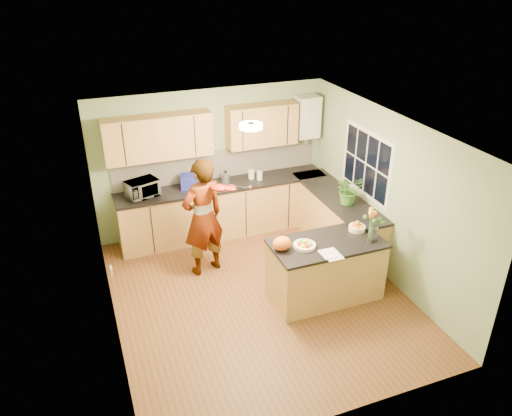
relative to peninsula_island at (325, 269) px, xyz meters
name	(u,v)px	position (x,y,z in m)	size (l,w,h in m)	color
floor	(259,296)	(-0.88, 0.32, -0.45)	(4.50, 4.50, 0.00)	#573918
ceiling	(259,130)	(-0.88, 0.32, 2.05)	(4.00, 4.50, 0.02)	white
wall_back	(212,161)	(-0.88, 2.57, 0.80)	(4.00, 0.02, 2.50)	gray
wall_front	(344,324)	(-0.88, -1.93, 0.80)	(4.00, 0.02, 2.50)	gray
wall_left	(105,248)	(-2.88, 0.32, 0.80)	(0.02, 4.50, 2.50)	gray
wall_right	(387,197)	(1.12, 0.32, 0.80)	(0.02, 4.50, 2.50)	gray
back_counter	(224,208)	(-0.78, 2.27, 0.02)	(3.64, 0.62, 0.94)	tan
right_counter	(336,221)	(0.82, 1.17, 0.02)	(0.62, 2.24, 0.94)	tan
splashback	(218,164)	(-0.78, 2.56, 0.75)	(3.60, 0.02, 0.52)	beige
upper_cabinets	(203,132)	(-1.06, 2.40, 1.40)	(3.20, 0.34, 0.70)	tan
boiler	(307,117)	(0.82, 2.41, 1.45)	(0.40, 0.30, 0.86)	silver
window_right	(366,163)	(1.11, 0.92, 1.10)	(0.01, 1.30, 1.05)	silver
light_switch	(111,271)	(-2.87, -0.28, 0.85)	(0.02, 0.09, 0.09)	silver
ceiling_lamp	(251,126)	(-0.88, 0.62, 2.01)	(0.30, 0.30, 0.07)	#FFEABF
peninsula_island	(325,269)	(0.00, 0.00, 0.00)	(1.56, 0.80, 0.90)	tan
fruit_dish	(305,244)	(-0.35, 0.00, 0.49)	(0.30, 0.30, 0.11)	#F2E8C2
orange_bowl	(357,227)	(0.55, 0.15, 0.51)	(0.24, 0.24, 0.14)	#F2E8C2
flower_vase	(375,218)	(0.60, -0.18, 0.80)	(0.29, 0.29, 0.54)	silver
orange_bag	(282,243)	(-0.66, 0.05, 0.54)	(0.25, 0.21, 0.19)	orange
papers	(332,254)	(-0.10, -0.30, 0.45)	(0.22, 0.30, 0.01)	white
violinist	(203,218)	(-1.42, 1.24, 0.48)	(0.68, 0.44, 1.86)	#E3A28B
violin	(219,187)	(-1.22, 1.02, 1.04)	(0.62, 0.25, 0.12)	#590B05
microwave	(142,188)	(-2.13, 2.27, 0.63)	(0.50, 0.34, 0.27)	silver
blue_box	(190,181)	(-1.35, 2.30, 0.61)	(0.30, 0.22, 0.24)	navy
kettle	(225,177)	(-0.73, 2.29, 0.60)	(0.14, 0.14, 0.27)	silver
jar_cream	(251,174)	(-0.25, 2.32, 0.57)	(0.10, 0.10, 0.16)	#F2E8C2
jar_white	(260,176)	(-0.14, 2.22, 0.57)	(0.10, 0.10, 0.15)	silver
potted_plant	(349,190)	(0.82, 0.87, 0.73)	(0.43, 0.37, 0.47)	#386E24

